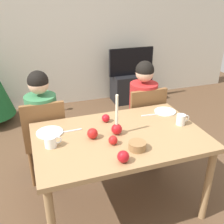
{
  "coord_description": "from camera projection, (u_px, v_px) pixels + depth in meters",
  "views": [
    {
      "loc": [
        -0.67,
        -1.75,
        1.85
      ],
      "look_at": [
        0.0,
        0.2,
        0.87
      ],
      "focal_mm": 42.12,
      "sensor_mm": 36.0,
      "label": 1
    }
  ],
  "objects": [
    {
      "name": "ground_plane",
      "position": [
        119.0,
        203.0,
        2.48
      ],
      "size": [
        7.68,
        7.68,
        0.0
      ],
      "primitive_type": "plane",
      "color": "brown"
    },
    {
      "name": "back_wall",
      "position": [
        63.0,
        26.0,
        4.15
      ],
      "size": [
        6.4,
        0.1,
        2.6
      ],
      "primitive_type": "cube",
      "color": "beige",
      "rests_on": "ground"
    },
    {
      "name": "dining_table",
      "position": [
        120.0,
        144.0,
        2.2
      ],
      "size": [
        1.4,
        0.9,
        0.75
      ],
      "color": "#99754C",
      "rests_on": "ground"
    },
    {
      "name": "chair_left",
      "position": [
        45.0,
        136.0,
        2.62
      ],
      "size": [
        0.4,
        0.4,
        0.9
      ],
      "color": "brown",
      "rests_on": "ground"
    },
    {
      "name": "chair_right",
      "position": [
        143.0,
        120.0,
        2.93
      ],
      "size": [
        0.4,
        0.4,
        0.9
      ],
      "color": "brown",
      "rests_on": "ground"
    },
    {
      "name": "person_left_child",
      "position": [
        44.0,
        129.0,
        2.62
      ],
      "size": [
        0.3,
        0.3,
        1.17
      ],
      "color": "#33384C",
      "rests_on": "ground"
    },
    {
      "name": "person_right_child",
      "position": [
        142.0,
        114.0,
        2.94
      ],
      "size": [
        0.3,
        0.3,
        1.17
      ],
      "color": "#33384C",
      "rests_on": "ground"
    },
    {
      "name": "tv_stand",
      "position": [
        130.0,
        88.0,
        4.66
      ],
      "size": [
        0.64,
        0.4,
        0.48
      ],
      "primitive_type": "cube",
      "color": "black",
      "rests_on": "ground"
    },
    {
      "name": "tv",
      "position": [
        131.0,
        62.0,
        4.46
      ],
      "size": [
        0.79,
        0.05,
        0.46
      ],
      "color": "black",
      "rests_on": "tv_stand"
    },
    {
      "name": "candle_centerpiece",
      "position": [
        117.0,
        126.0,
        2.15
      ],
      "size": [
        0.09,
        0.09,
        0.35
      ],
      "color": "red",
      "rests_on": "dining_table"
    },
    {
      "name": "plate_left",
      "position": [
        50.0,
        132.0,
        2.19
      ],
      "size": [
        0.22,
        0.22,
        0.01
      ],
      "primitive_type": "cylinder",
      "color": "white",
      "rests_on": "dining_table"
    },
    {
      "name": "plate_right",
      "position": [
        165.0,
        111.0,
        2.56
      ],
      "size": [
        0.21,
        0.21,
        0.01
      ],
      "primitive_type": "cylinder",
      "color": "white",
      "rests_on": "dining_table"
    },
    {
      "name": "mug_left",
      "position": [
        51.0,
        142.0,
        1.99
      ],
      "size": [
        0.13,
        0.09,
        0.09
      ],
      "color": "white",
      "rests_on": "dining_table"
    },
    {
      "name": "mug_right",
      "position": [
        181.0,
        120.0,
        2.31
      ],
      "size": [
        0.12,
        0.08,
        0.09
      ],
      "color": "silver",
      "rests_on": "dining_table"
    },
    {
      "name": "fork_left",
      "position": [
        71.0,
        131.0,
        2.22
      ],
      "size": [
        0.18,
        0.02,
        0.01
      ],
      "primitive_type": "cube",
      "rotation": [
        0.0,
        0.0,
        0.02
      ],
      "color": "silver",
      "rests_on": "dining_table"
    },
    {
      "name": "fork_right",
      "position": [
        150.0,
        115.0,
        2.49
      ],
      "size": [
        0.18,
        0.03,
        0.01
      ],
      "primitive_type": "cube",
      "rotation": [
        0.0,
        0.0,
        -0.1
      ],
      "color": "silver",
      "rests_on": "dining_table"
    },
    {
      "name": "bowl_walnuts",
      "position": [
        137.0,
        146.0,
        1.96
      ],
      "size": [
        0.13,
        0.13,
        0.06
      ],
      "primitive_type": "cylinder",
      "color": "olive",
      "rests_on": "dining_table"
    },
    {
      "name": "apple_near_candle",
      "position": [
        106.0,
        118.0,
        2.36
      ],
      "size": [
        0.07,
        0.07,
        0.07
      ],
      "primitive_type": "sphere",
      "color": "red",
      "rests_on": "dining_table"
    },
    {
      "name": "apple_by_left_plate",
      "position": [
        123.0,
        157.0,
        1.81
      ],
      "size": [
        0.09,
        0.09,
        0.09
      ],
      "primitive_type": "sphere",
      "color": "#AF131A",
      "rests_on": "dining_table"
    },
    {
      "name": "apple_by_right_mug",
      "position": [
        113.0,
        140.0,
        2.02
      ],
      "size": [
        0.07,
        0.07,
        0.07
      ],
      "primitive_type": "sphere",
      "color": "red",
      "rests_on": "dining_table"
    },
    {
      "name": "apple_far_edge",
      "position": [
        92.0,
        133.0,
        2.1
      ],
      "size": [
        0.09,
        0.09,
        0.09
      ],
      "primitive_type": "sphere",
      "color": "#B41A18",
      "rests_on": "dining_table"
    }
  ]
}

